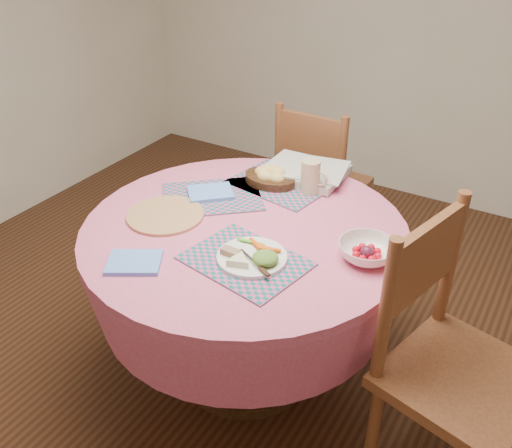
# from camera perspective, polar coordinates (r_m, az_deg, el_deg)

# --- Properties ---
(ground) EXTENTS (4.00, 4.00, 0.00)m
(ground) POSITION_cam_1_polar(r_m,az_deg,el_deg) (2.62, -0.97, -14.40)
(ground) COLOR #331C0F
(ground) RESTS_ON ground
(dining_table) EXTENTS (1.24, 1.24, 0.75)m
(dining_table) POSITION_cam_1_polar(r_m,az_deg,el_deg) (2.26, -1.09, -4.52)
(dining_table) COLOR #D36281
(dining_table) RESTS_ON ground
(chair_right) EXTENTS (0.56, 0.57, 1.03)m
(chair_right) POSITION_cam_1_polar(r_m,az_deg,el_deg) (2.01, 18.73, -12.69)
(chair_right) COLOR brown
(chair_right) RESTS_ON ground
(chair_back) EXTENTS (0.44, 0.42, 0.93)m
(chair_back) POSITION_cam_1_polar(r_m,az_deg,el_deg) (3.07, 6.29, 4.20)
(chair_back) COLOR brown
(chair_back) RESTS_ON ground
(placemat_front) EXTENTS (0.45, 0.37, 0.01)m
(placemat_front) POSITION_cam_1_polar(r_m,az_deg,el_deg) (1.96, -1.08, -3.71)
(placemat_front) COLOR #125F67
(placemat_front) RESTS_ON dining_table
(placemat_left) EXTENTS (0.50, 0.49, 0.01)m
(placemat_left) POSITION_cam_1_polar(r_m,az_deg,el_deg) (2.36, -4.43, 2.74)
(placemat_left) COLOR #125F67
(placemat_left) RESTS_ON dining_table
(placemat_back) EXTENTS (0.44, 0.36, 0.01)m
(placemat_back) POSITION_cam_1_polar(r_m,az_deg,el_deg) (2.46, 2.42, 4.04)
(placemat_back) COLOR #125F67
(placemat_back) RESTS_ON dining_table
(wicker_trivet) EXTENTS (0.30, 0.30, 0.01)m
(wicker_trivet) POSITION_cam_1_polar(r_m,az_deg,el_deg) (2.24, -9.06, 0.88)
(wicker_trivet) COLOR #A66D48
(wicker_trivet) RESTS_ON dining_table
(napkin_near) EXTENTS (0.23, 0.21, 0.01)m
(napkin_near) POSITION_cam_1_polar(r_m,az_deg,el_deg) (1.99, -12.08, -3.77)
(napkin_near) COLOR #5D8FF1
(napkin_near) RESTS_ON dining_table
(napkin_far) EXTENTS (0.23, 0.23, 0.01)m
(napkin_far) POSITION_cam_1_polar(r_m,az_deg,el_deg) (2.37, -4.59, 3.16)
(napkin_far) COLOR #5D8FF1
(napkin_far) RESTS_ON placemat_left
(dinner_plate) EXTENTS (0.24, 0.24, 0.05)m
(dinner_plate) POSITION_cam_1_polar(r_m,az_deg,el_deg) (1.95, -0.31, -3.27)
(dinner_plate) COLOR white
(dinner_plate) RESTS_ON placemat_front
(bread_bowl) EXTENTS (0.23, 0.23, 0.08)m
(bread_bowl) POSITION_cam_1_polar(r_m,az_deg,el_deg) (2.45, 1.46, 4.86)
(bread_bowl) COLOR black
(bread_bowl) RESTS_ON placemat_back
(latte_mug) EXTENTS (0.12, 0.08, 0.14)m
(latte_mug) POSITION_cam_1_polar(r_m,az_deg,el_deg) (2.36, 5.52, 4.75)
(latte_mug) COLOR #C2B185
(latte_mug) RESTS_ON placemat_back
(fruit_bowl) EXTENTS (0.24, 0.24, 0.06)m
(fruit_bowl) POSITION_cam_1_polar(r_m,az_deg,el_deg) (2.00, 11.04, -2.71)
(fruit_bowl) COLOR white
(fruit_bowl) RESTS_ON dining_table
(newspaper_stack) EXTENTS (0.37, 0.30, 0.04)m
(newspaper_stack) POSITION_cam_1_polar(r_m,az_deg,el_deg) (2.52, 4.96, 5.32)
(newspaper_stack) COLOR silver
(newspaper_stack) RESTS_ON dining_table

